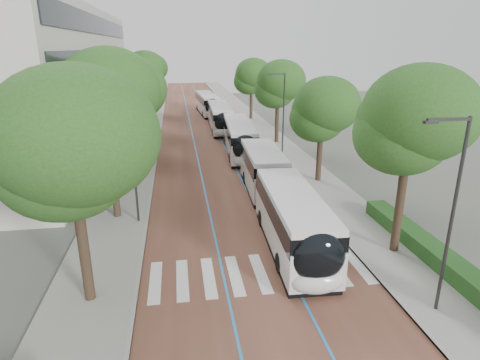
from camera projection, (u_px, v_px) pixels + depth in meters
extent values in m
plane|color=#51544C|center=(260.00, 285.00, 18.47)|extent=(160.00, 160.00, 0.00)
cube|color=brown|center=(202.00, 125.00, 55.95)|extent=(11.00, 140.00, 0.02)
cube|color=gray|center=(147.00, 127.00, 54.82)|extent=(4.00, 140.00, 0.12)
cube|color=gray|center=(255.00, 123.00, 57.04)|extent=(4.00, 140.00, 0.12)
cube|color=gray|center=(161.00, 126.00, 55.10)|extent=(0.20, 140.00, 0.14)
cube|color=gray|center=(241.00, 124.00, 56.76)|extent=(0.20, 140.00, 0.14)
cube|color=silver|center=(155.00, 282.00, 18.68)|extent=(0.55, 3.60, 0.01)
cube|color=silver|center=(182.00, 279.00, 18.87)|extent=(0.55, 3.60, 0.01)
cube|color=silver|center=(209.00, 277.00, 19.05)|extent=(0.55, 3.60, 0.01)
cube|color=silver|center=(235.00, 275.00, 19.24)|extent=(0.55, 3.60, 0.01)
cube|color=silver|center=(260.00, 273.00, 19.43)|extent=(0.55, 3.60, 0.01)
cube|color=silver|center=(285.00, 271.00, 19.61)|extent=(0.55, 3.60, 0.01)
cube|color=silver|center=(310.00, 268.00, 19.80)|extent=(0.55, 3.60, 0.01)
cube|color=silver|center=(334.00, 266.00, 19.98)|extent=(0.55, 3.60, 0.01)
cube|color=silver|center=(357.00, 264.00, 20.17)|extent=(0.55, 3.60, 0.01)
cube|color=#287DC9|center=(190.00, 126.00, 55.70)|extent=(0.12, 126.00, 0.01)
cube|color=#287DC9|center=(213.00, 125.00, 56.18)|extent=(0.12, 126.00, 0.01)
cube|color=#A8A79B|center=(11.00, 83.00, 39.60)|extent=(18.00, 40.00, 14.00)
cube|color=black|center=(110.00, 121.00, 42.20)|extent=(0.12, 38.00, 1.60)
cube|color=black|center=(106.00, 90.00, 41.19)|extent=(0.12, 38.00, 1.60)
cube|color=black|center=(103.00, 58.00, 40.18)|extent=(0.12, 38.00, 1.60)
cube|color=black|center=(100.00, 26.00, 39.23)|extent=(0.12, 38.00, 1.60)
cube|color=#184618|center=(442.00, 259.00, 19.65)|extent=(1.20, 14.00, 0.80)
cylinder|color=#2B2B2D|center=(452.00, 220.00, 15.36)|extent=(0.14, 0.14, 8.00)
cube|color=#2B2B2D|center=(449.00, 119.00, 14.01)|extent=(1.70, 0.12, 0.12)
cube|color=#2B2B2D|center=(431.00, 122.00, 13.93)|extent=(0.50, 0.20, 0.10)
cylinder|color=#2B2B2D|center=(283.00, 115.00, 38.79)|extent=(0.14, 0.14, 8.00)
cube|color=#2B2B2D|center=(277.00, 74.00, 37.44)|extent=(1.70, 0.12, 0.12)
cube|color=#2B2B2D|center=(269.00, 75.00, 37.36)|extent=(0.50, 0.20, 0.10)
cylinder|color=#2B2B2D|center=(133.00, 159.00, 23.75)|extent=(0.14, 0.14, 8.00)
cylinder|color=black|center=(84.00, 252.00, 16.60)|extent=(0.44, 0.44, 4.74)
ellipsoid|color=#224B18|center=(70.00, 151.00, 15.24)|extent=(6.32, 6.32, 5.37)
cylinder|color=black|center=(114.00, 179.00, 24.95)|extent=(0.44, 0.44, 5.26)
ellipsoid|color=#224B18|center=(106.00, 101.00, 23.44)|extent=(5.88, 5.88, 5.00)
cylinder|color=black|center=(129.00, 148.00, 33.47)|extent=(0.44, 0.44, 4.73)
ellipsoid|color=#224B18|center=(124.00, 96.00, 32.11)|extent=(6.27, 6.27, 5.33)
cylinder|color=black|center=(139.00, 127.00, 42.86)|extent=(0.44, 0.44, 4.62)
ellipsoid|color=#224B18|center=(136.00, 87.00, 41.53)|extent=(5.40, 5.40, 4.59)
cylinder|color=black|center=(146.00, 108.00, 54.04)|extent=(0.44, 0.44, 5.05)
ellipsoid|color=#224B18|center=(143.00, 73.00, 52.59)|extent=(5.47, 5.47, 4.65)
cylinder|color=black|center=(152.00, 97.00, 68.16)|extent=(0.44, 0.44, 4.62)
ellipsoid|color=#224B18|center=(150.00, 72.00, 66.83)|extent=(5.49, 5.49, 4.67)
cylinder|color=black|center=(399.00, 210.00, 20.72)|extent=(0.44, 0.44, 4.85)
ellipsoid|color=#224B18|center=(410.00, 125.00, 19.32)|extent=(5.51, 5.51, 4.68)
cylinder|color=black|center=(319.00, 158.00, 32.10)|extent=(0.44, 0.44, 3.99)
ellipsoid|color=#224B18|center=(322.00, 112.00, 30.95)|extent=(5.11, 5.11, 4.34)
cylinder|color=black|center=(277.00, 123.00, 45.14)|extent=(0.44, 0.44, 4.49)
ellipsoid|color=#224B18|center=(278.00, 86.00, 43.85)|extent=(5.34, 5.34, 4.54)
cylinder|color=black|center=(251.00, 105.00, 60.16)|extent=(0.44, 0.44, 4.32)
ellipsoid|color=#224B18|center=(251.00, 78.00, 58.92)|extent=(5.38, 5.38, 4.58)
cylinder|color=black|center=(274.00, 187.00, 26.06)|extent=(2.34, 1.00, 2.30)
cube|color=silver|center=(292.00, 228.00, 21.39)|extent=(2.91, 9.46, 1.82)
cube|color=black|center=(293.00, 208.00, 21.03)|extent=(2.94, 9.28, 0.97)
cube|color=silver|center=(294.00, 196.00, 20.82)|extent=(2.85, 9.27, 0.31)
cube|color=black|center=(292.00, 246.00, 21.73)|extent=(2.84, 9.08, 0.35)
cube|color=silver|center=(263.00, 174.00, 30.30)|extent=(2.84, 7.84, 1.82)
cube|color=black|center=(263.00, 160.00, 29.93)|extent=(2.87, 7.69, 0.97)
cube|color=silver|center=(263.00, 152.00, 29.73)|extent=(2.78, 7.69, 0.31)
cube|color=black|center=(263.00, 188.00, 30.64)|extent=(2.77, 7.53, 0.35)
ellipsoid|color=black|center=(319.00, 257.00, 16.88)|extent=(2.40, 1.20, 2.28)
ellipsoid|color=silver|center=(317.00, 281.00, 17.20)|extent=(2.39, 1.10, 1.14)
cylinder|color=black|center=(280.00, 263.00, 19.36)|extent=(0.34, 1.01, 1.00)
cylinder|color=black|center=(325.00, 260.00, 19.60)|extent=(0.34, 1.01, 1.00)
cylinder|color=black|center=(245.00, 178.00, 31.99)|extent=(0.34, 1.01, 1.00)
cylinder|color=black|center=(273.00, 177.00, 32.23)|extent=(0.34, 1.01, 1.00)
cylinder|color=black|center=(262.00, 218.00, 24.41)|extent=(0.34, 1.01, 1.00)
cylinder|color=black|center=(298.00, 217.00, 24.65)|extent=(0.34, 1.01, 1.00)
cube|color=silver|center=(239.00, 141.00, 41.01)|extent=(3.26, 12.13, 1.82)
cube|color=black|center=(239.00, 130.00, 40.65)|extent=(3.28, 11.90, 0.97)
cube|color=silver|center=(239.00, 124.00, 40.45)|extent=(3.19, 11.89, 0.31)
cube|color=black|center=(239.00, 151.00, 41.35)|extent=(3.18, 11.65, 0.35)
ellipsoid|color=black|center=(245.00, 148.00, 35.25)|extent=(2.42, 1.25, 2.28)
ellipsoid|color=silver|center=(245.00, 160.00, 35.56)|extent=(2.41, 1.15, 1.14)
cylinder|color=black|center=(231.00, 158.00, 37.75)|extent=(0.36, 1.02, 1.00)
cylinder|color=black|center=(254.00, 157.00, 37.95)|extent=(0.36, 1.02, 1.00)
cylinder|color=black|center=(226.00, 140.00, 44.74)|extent=(0.36, 1.02, 1.00)
cylinder|color=black|center=(246.00, 140.00, 44.94)|extent=(0.36, 1.02, 1.00)
cube|color=silver|center=(220.00, 120.00, 52.78)|extent=(2.84, 12.07, 1.82)
cube|color=black|center=(220.00, 111.00, 52.42)|extent=(2.87, 11.83, 0.97)
cube|color=silver|center=(220.00, 106.00, 52.21)|extent=(2.78, 11.82, 0.31)
cube|color=black|center=(220.00, 128.00, 53.12)|extent=(2.77, 11.58, 0.35)
ellipsoid|color=black|center=(224.00, 122.00, 47.04)|extent=(2.38, 1.17, 2.28)
ellipsoid|color=silver|center=(224.00, 132.00, 47.35)|extent=(2.38, 1.07, 1.14)
cylinder|color=black|center=(213.00, 131.00, 49.49)|extent=(0.33, 1.01, 1.00)
cylinder|color=black|center=(231.00, 131.00, 49.77)|extent=(0.33, 1.01, 1.00)
cylinder|color=black|center=(210.00, 121.00, 56.45)|extent=(0.33, 1.01, 1.00)
cylinder|color=black|center=(226.00, 121.00, 56.73)|extent=(0.33, 1.01, 1.00)
cube|color=silver|center=(207.00, 106.00, 65.34)|extent=(3.19, 12.12, 1.82)
cube|color=black|center=(207.00, 99.00, 64.98)|extent=(3.21, 11.89, 0.97)
cube|color=silver|center=(207.00, 95.00, 64.78)|extent=(3.12, 11.88, 0.31)
cube|color=black|center=(207.00, 113.00, 65.69)|extent=(3.11, 11.64, 0.35)
ellipsoid|color=black|center=(213.00, 106.00, 59.68)|extent=(2.41, 1.23, 2.28)
ellipsoid|color=silver|center=(213.00, 114.00, 60.00)|extent=(2.40, 1.13, 1.14)
cylinder|color=black|center=(203.00, 114.00, 62.02)|extent=(0.36, 1.02, 1.00)
cylinder|color=black|center=(218.00, 114.00, 62.47)|extent=(0.36, 1.02, 1.00)
cylinder|color=black|center=(198.00, 108.00, 68.88)|extent=(0.36, 1.02, 1.00)
cylinder|color=black|center=(211.00, 107.00, 69.33)|extent=(0.36, 1.02, 1.00)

